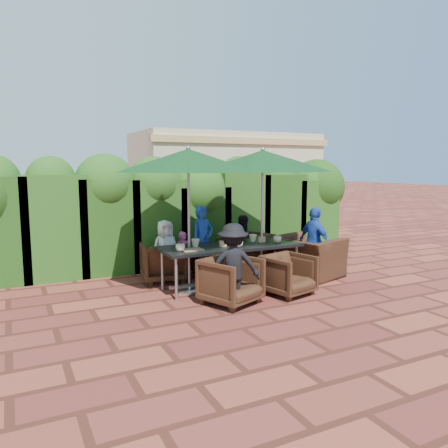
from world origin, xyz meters
name	(u,v)px	position (x,y,z in m)	size (l,w,h in m)	color
ground	(225,291)	(0.00, 0.00, 0.00)	(80.00, 80.00, 0.00)	brown
dining_table	(231,249)	(0.22, 0.20, 0.68)	(2.50, 0.90, 0.75)	black
umbrella_left	(188,161)	(-0.54, 0.25, 2.21)	(2.41, 2.41, 2.46)	gray
umbrella_right	(263,161)	(0.86, 0.20, 2.21)	(2.46, 2.46, 2.46)	gray
chair_far_left	(163,260)	(-0.72, 1.11, 0.40)	(0.77, 0.72, 0.79)	black
chair_far_mid	(213,256)	(0.30, 1.10, 0.38)	(0.73, 0.68, 0.75)	black
chair_far_right	(247,250)	(1.08, 1.13, 0.43)	(0.83, 0.77, 0.85)	black
chair_near_left	(231,279)	(-0.21, -0.66, 0.40)	(0.78, 0.73, 0.80)	black
chair_near_right	(288,273)	(0.86, -0.65, 0.37)	(0.72, 0.67, 0.74)	black
chair_end_right	(308,250)	(1.90, 0.20, 0.52)	(1.18, 0.77, 1.03)	black
adult_far_left	(165,250)	(-0.66, 1.15, 0.57)	(0.56, 0.33, 1.14)	silver
adult_far_mid	(203,241)	(0.12, 1.22, 0.68)	(0.49, 0.40, 1.36)	#2048B2
adult_far_right	(244,243)	(1.00, 1.10, 0.57)	(0.55, 0.34, 1.14)	black
adult_near_left	(233,265)	(-0.25, -0.79, 0.64)	(0.82, 0.38, 1.28)	black
adult_end_right	(315,242)	(1.98, 0.11, 0.68)	(0.79, 0.40, 1.35)	#2048B2
child_left	(184,254)	(-0.28, 1.20, 0.44)	(0.32, 0.26, 0.88)	#E550A5
child_right	(223,252)	(0.61, 1.30, 0.40)	(0.29, 0.24, 0.81)	#8F499E
pedestrian_a	(203,212)	(1.36, 4.05, 0.90)	(1.69, 0.60, 1.81)	#308724
pedestrian_b	(245,213)	(2.77, 4.30, 0.79)	(0.76, 0.46, 1.58)	#E550A5
pedestrian_c	(270,206)	(3.68, 4.39, 0.96)	(1.23, 0.57, 1.93)	gray
cup_a	(180,248)	(-0.77, 0.07, 0.81)	(0.15, 0.15, 0.12)	beige
cup_b	(196,243)	(-0.40, 0.32, 0.82)	(0.14, 0.14, 0.14)	beige
cup_c	(239,244)	(0.27, -0.02, 0.81)	(0.14, 0.14, 0.11)	beige
cup_d	(253,238)	(0.74, 0.33, 0.82)	(0.14, 0.14, 0.13)	beige
cup_e	(277,239)	(1.10, 0.07, 0.81)	(0.15, 0.15, 0.12)	beige
ketchup_bottle	(226,241)	(0.14, 0.21, 0.83)	(0.04, 0.04, 0.17)	#B20C0A
sauce_bottle	(224,240)	(0.12, 0.26, 0.83)	(0.04, 0.04, 0.17)	#4C230C
serving_tray	(192,250)	(-0.57, 0.06, 0.76)	(0.35, 0.25, 0.02)	#A87951
number_block_left	(223,244)	(0.04, 0.13, 0.80)	(0.12, 0.06, 0.10)	tan
number_block_right	(262,239)	(0.86, 0.21, 0.80)	(0.12, 0.06, 0.10)	tan
hedge_wall	(166,205)	(-0.23, 2.32, 1.31)	(9.10, 1.60, 2.40)	#1A3B10
building	(225,181)	(3.50, 6.99, 1.61)	(6.20, 3.08, 3.20)	beige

